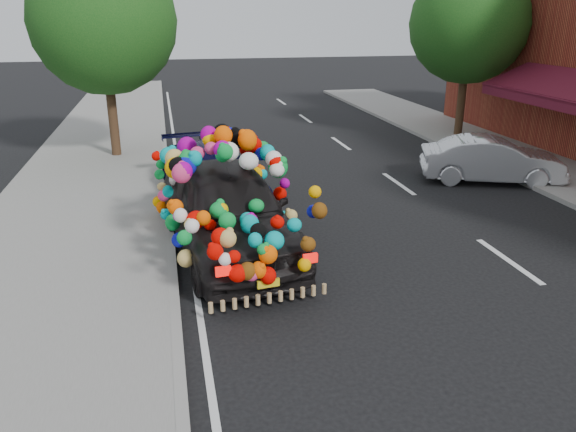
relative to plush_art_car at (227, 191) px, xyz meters
The scene contains 9 objects.
ground 2.34m from the plush_art_car, 50.18° to the right, with size 100.00×100.00×0.00m, color black.
sidewalk 3.57m from the plush_art_car, 152.88° to the right, with size 4.00×60.00×0.12m, color gray.
kerb 2.19m from the plush_art_car, 124.55° to the right, with size 0.15×60.00×0.13m, color gray.
lane_markings 5.26m from the plush_art_car, 17.53° to the right, with size 6.00×50.00×0.01m, color silver, non-canonical shape.
tree_near_sidewalk 8.81m from the plush_art_car, 107.53° to the left, with size 4.20×4.20×6.13m.
tree_far_b 12.85m from the plush_art_car, 42.32° to the left, with size 4.00×4.00×5.90m.
plush_art_car is the anchor object (origin of this frame).
navy_sedan 3.00m from the plush_art_car, 90.18° to the left, with size 1.84×4.52×1.31m, color black.
silver_hatchback 7.98m from the plush_art_car, 23.05° to the left, with size 1.26×3.61×1.19m, color silver.
Camera 1 is at (-2.31, -8.19, 4.21)m, focal length 35.00 mm.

